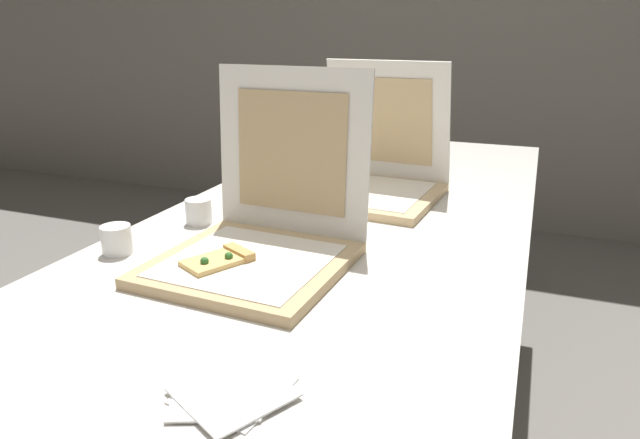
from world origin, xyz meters
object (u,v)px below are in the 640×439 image
object	(u,v)px
table	(337,239)
cup_white_mid	(242,192)
pizza_box_front	(259,237)
cup_white_near_center	(199,211)
cup_white_near_left	(117,240)
napkin_pile	(229,391)
pizza_box_middle	(374,178)

from	to	relation	value
table	cup_white_mid	distance (m)	0.30
pizza_box_front	table	bearing A→B (deg)	81.13
cup_white_near_center	cup_white_mid	bearing A→B (deg)	84.84
cup_white_near_left	napkin_pile	distance (m)	0.57
table	cup_white_near_center	xyz separation A→B (m)	(-0.31, -0.14, 0.08)
pizza_box_front	cup_white_near_left	xyz separation A→B (m)	(-0.30, -0.07, -0.02)
cup_white_near_center	napkin_pile	distance (m)	0.69
cup_white_mid	pizza_box_middle	bearing A→B (deg)	31.36
pizza_box_front	cup_white_near_left	world-z (taller)	pizza_box_front
table	pizza_box_front	world-z (taller)	pizza_box_front
cup_white_mid	cup_white_near_center	distance (m)	0.19
cup_white_near_center	pizza_box_middle	bearing A→B (deg)	48.85
table	cup_white_near_center	world-z (taller)	cup_white_near_center
table	cup_white_mid	size ratio (longest dim) A/B	36.29
pizza_box_front	cup_white_mid	xyz separation A→B (m)	(-0.23, 0.35, -0.02)
table	napkin_pile	world-z (taller)	napkin_pile
cup_white_mid	cup_white_near_left	bearing A→B (deg)	-99.74
napkin_pile	pizza_box_front	bearing A→B (deg)	111.82
table	pizza_box_front	bearing A→B (deg)	-101.38
table	cup_white_near_center	size ratio (longest dim) A/B	36.29
napkin_pile	table	bearing A→B (deg)	98.21
cup_white_near_left	napkin_pile	bearing A→B (deg)	-35.94
cup_white_near_left	cup_white_near_center	world-z (taller)	same
cup_white_near_center	table	bearing A→B (deg)	24.36
cup_white_near_left	pizza_box_middle	bearing A→B (deg)	57.58
pizza_box_middle	cup_white_mid	size ratio (longest dim) A/B	6.15
cup_white_mid	table	bearing A→B (deg)	-9.27
napkin_pile	pizza_box_middle	bearing A→B (deg)	94.80
pizza_box_middle	cup_white_mid	bearing A→B (deg)	-144.37
table	napkin_pile	xyz separation A→B (m)	(0.10, -0.70, 0.05)
pizza_box_front	napkin_pile	bearing A→B (deg)	-65.67
pizza_box_middle	table	bearing A→B (deg)	-91.08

